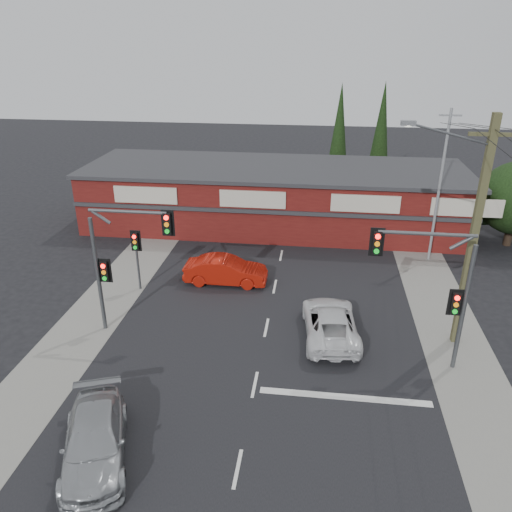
# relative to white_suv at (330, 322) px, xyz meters

# --- Properties ---
(ground) EXTENTS (120.00, 120.00, 0.00)m
(ground) POSITION_rel_white_suv_xyz_m (-2.94, -2.73, -0.70)
(ground) COLOR black
(ground) RESTS_ON ground
(road_strip) EXTENTS (14.00, 70.00, 0.01)m
(road_strip) POSITION_rel_white_suv_xyz_m (-2.94, 2.27, -0.69)
(road_strip) COLOR black
(road_strip) RESTS_ON ground
(verge_left) EXTENTS (3.00, 70.00, 0.02)m
(verge_left) POSITION_rel_white_suv_xyz_m (-11.44, 2.27, -0.69)
(verge_left) COLOR gray
(verge_left) RESTS_ON ground
(verge_right) EXTENTS (3.00, 70.00, 0.02)m
(verge_right) POSITION_rel_white_suv_xyz_m (5.56, 2.27, -0.69)
(verge_right) COLOR gray
(verge_right) RESTS_ON ground
(stop_line) EXTENTS (6.50, 0.35, 0.01)m
(stop_line) POSITION_rel_white_suv_xyz_m (0.56, -4.23, -0.68)
(stop_line) COLOR silver
(stop_line) RESTS_ON ground
(white_suv) EXTENTS (2.78, 5.23, 1.40)m
(white_suv) POSITION_rel_white_suv_xyz_m (0.00, 0.00, 0.00)
(white_suv) COLOR silver
(white_suv) RESTS_ON ground
(silver_suv) EXTENTS (3.48, 5.19, 1.40)m
(silver_suv) POSITION_rel_white_suv_xyz_m (-7.57, -8.24, -0.00)
(silver_suv) COLOR #A7AAAC
(silver_suv) RESTS_ON ground
(red_sedan) EXTENTS (4.54, 1.60, 1.49)m
(red_sedan) POSITION_rel_white_suv_xyz_m (-5.68, 4.61, 0.05)
(red_sedan) COLOR #AF180A
(red_sedan) RESTS_ON ground
(lane_dashes) EXTENTS (0.12, 35.20, 0.01)m
(lane_dashes) POSITION_rel_white_suv_xyz_m (-2.94, -3.93, -0.68)
(lane_dashes) COLOR silver
(lane_dashes) RESTS_ON ground
(shop_building) EXTENTS (27.30, 8.40, 4.22)m
(shop_building) POSITION_rel_white_suv_xyz_m (-3.94, 14.25, 1.43)
(shop_building) COLOR #501110
(shop_building) RESTS_ON ground
(conifer_near) EXTENTS (1.80, 1.80, 9.25)m
(conifer_near) POSITION_rel_white_suv_xyz_m (0.56, 21.27, 4.78)
(conifer_near) COLOR #2D2116
(conifer_near) RESTS_ON ground
(conifer_far) EXTENTS (1.80, 1.80, 9.25)m
(conifer_far) POSITION_rel_white_suv_xyz_m (4.06, 23.27, 4.78)
(conifer_far) COLOR #2D2116
(conifer_far) RESTS_ON ground
(traffic_mast_left) EXTENTS (3.77, 0.27, 5.97)m
(traffic_mast_left) POSITION_rel_white_suv_xyz_m (-9.37, -0.73, 3.23)
(traffic_mast_left) COLOR #47494C
(traffic_mast_left) RESTS_ON ground
(traffic_mast_right) EXTENTS (3.96, 0.27, 5.97)m
(traffic_mast_right) POSITION_rel_white_suv_xyz_m (3.92, -1.73, 3.25)
(traffic_mast_right) COLOR #47494C
(traffic_mast_right) RESTS_ON ground
(pedestal_signal) EXTENTS (0.55, 0.27, 3.38)m
(pedestal_signal) POSITION_rel_white_suv_xyz_m (-10.14, 3.28, 1.71)
(pedestal_signal) COLOR #47494C
(pedestal_signal) RESTS_ON ground
(utility_pole) EXTENTS (4.38, 0.59, 10.00)m
(utility_pole) POSITION_rel_white_suv_xyz_m (5.42, 0.26, 4.70)
(utility_pole) COLOR brown
(utility_pole) RESTS_ON ground
(steel_pole) EXTENTS (1.20, 0.16, 9.00)m
(steel_pole) POSITION_rel_white_suv_xyz_m (6.06, 9.27, 4.00)
(steel_pole) COLOR gray
(steel_pole) RESTS_ON ground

